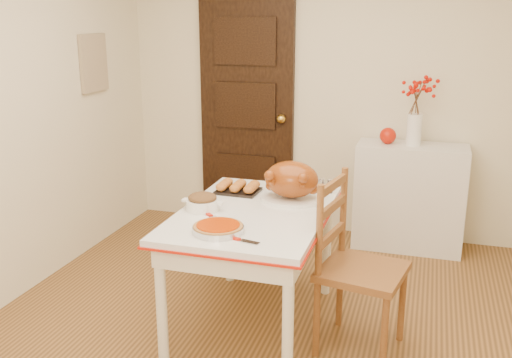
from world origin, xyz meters
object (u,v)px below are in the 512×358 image
(kitchen_table, at_px, (254,269))
(turkey_platter, at_px, (292,181))
(sideboard, at_px, (409,197))
(chair_oak, at_px, (363,267))
(pumpkin_pie, at_px, (218,227))

(kitchen_table, xyz_separation_m, turkey_platter, (0.17, 0.25, 0.50))
(sideboard, distance_m, turkey_platter, 1.55)
(chair_oak, bearing_deg, sideboard, 4.23)
(chair_oak, relative_size, pumpkin_pie, 3.68)
(turkey_platter, relative_size, pumpkin_pie, 1.41)
(sideboard, bearing_deg, chair_oak, -96.36)
(chair_oak, bearing_deg, turkey_platter, 67.86)
(turkey_platter, bearing_deg, pumpkin_pie, -132.32)
(chair_oak, bearing_deg, kitchen_table, 94.53)
(pumpkin_pie, bearing_deg, kitchen_table, 79.10)
(chair_oak, relative_size, turkey_platter, 2.60)
(sideboard, relative_size, pumpkin_pie, 3.14)
(kitchen_table, bearing_deg, turkey_platter, 55.48)
(kitchen_table, bearing_deg, sideboard, 61.69)
(sideboard, bearing_deg, kitchen_table, -118.31)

